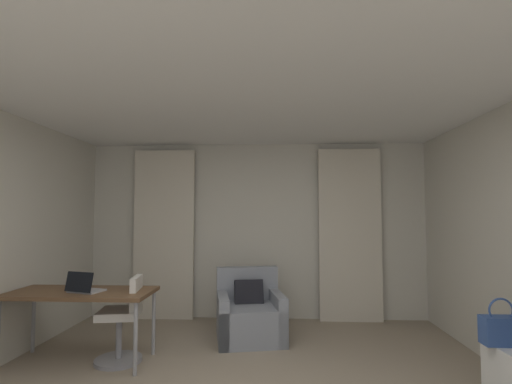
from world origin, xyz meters
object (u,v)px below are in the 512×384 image
object	(u,v)px
desk_chair	(123,324)
handbag_primary	(502,330)
armchair	(250,316)
desk	(81,297)
laptop	(84,288)

from	to	relation	value
desk_chair	handbag_primary	bearing A→B (deg)	-13.47
armchair	desk	world-z (taller)	armchair
desk	handbag_primary	world-z (taller)	handbag_primary
desk	handbag_primary	distance (m)	3.89
desk	laptop	world-z (taller)	laptop
desk	laptop	xyz separation A→B (m)	(0.06, -0.07, 0.10)
armchair	handbag_primary	xyz separation A→B (m)	(2.11, -1.59, 0.34)
armchair	handbag_primary	distance (m)	2.66
desk	laptop	size ratio (longest dim) A/B	3.93
desk_chair	handbag_primary	size ratio (longest dim) A/B	2.39
armchair	desk_chair	world-z (taller)	desk_chair
laptop	handbag_primary	xyz separation A→B (m)	(3.75, -0.69, -0.16)
desk_chair	laptop	size ratio (longest dim) A/B	2.35
desk_chair	laptop	xyz separation A→B (m)	(-0.37, -0.12, 0.39)
armchair	desk_chair	xyz separation A→B (m)	(-1.28, -0.78, 0.11)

